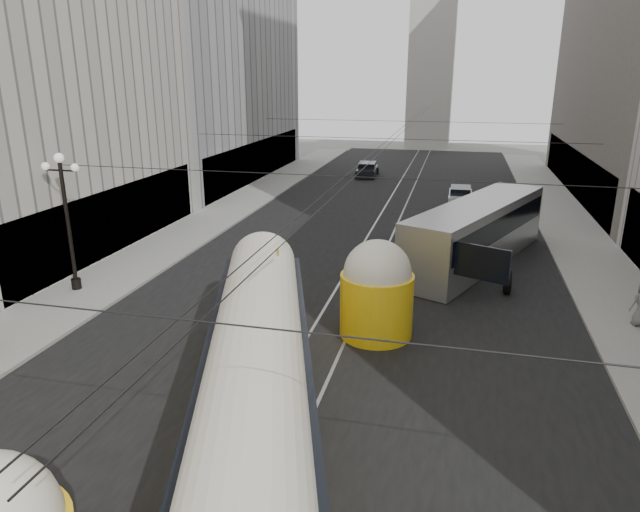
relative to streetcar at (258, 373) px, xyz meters
The scene contains 13 objects.
road 23.09m from the streetcar, 88.75° to the left, with size 20.00×85.00×0.02m, color black.
sidewalk_left 28.95m from the streetcar, 113.46° to the left, with size 4.00×72.00×0.15m, color gray.
sidewalk_right 29.36m from the streetcar, 64.75° to the left, with size 4.00×72.00×0.15m, color gray.
rail_left 23.08m from the streetcar, 90.62° to the left, with size 0.12×85.00×0.04m, color gray.
rail_right 23.11m from the streetcar, 86.89° to the left, with size 0.12×85.00×0.04m, color gray.
building_left_far 44.90m from the streetcar, 116.85° to the left, with size 12.60×28.60×28.60m.
distant_tower 71.70m from the streetcar, 89.59° to the left, with size 6.00×6.00×31.36m.
lamppost_left_mid 14.90m from the streetcar, 144.91° to the left, with size 1.86×0.44×6.37m.
catenary 22.36m from the streetcar, 88.39° to the left, with size 25.00×72.00×0.23m.
streetcar is the anchor object (origin of this frame).
city_bus 18.52m from the streetcar, 70.23° to the left, with size 7.68×13.62×3.33m.
sedan_white_far 32.94m from the streetcar, 80.65° to the left, with size 1.79×4.24×1.34m.
sedan_dark_far 43.47m from the streetcar, 95.02° to the left, with size 2.10×4.54×1.40m.
Camera 1 is at (4.48, -3.76, 9.82)m, focal length 32.00 mm.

